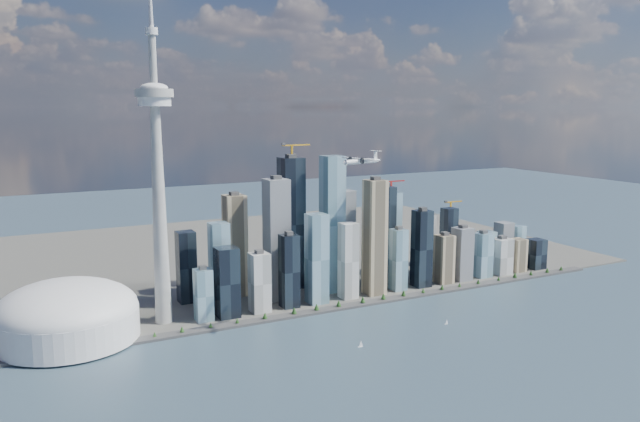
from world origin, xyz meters
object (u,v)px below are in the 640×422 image
sailboat_east (447,322)px  sailboat_west (361,345)px  dome_stadium (67,315)px  needle_tower (158,174)px  airplane (362,161)px

sailboat_east → sailboat_west: bearing=-172.0°
dome_stadium → sailboat_east: size_ratio=23.46×
needle_tower → airplane: size_ratio=7.58×
needle_tower → sailboat_east: bearing=-27.1°
sailboat_west → needle_tower: bearing=139.2°
sailboat_west → airplane: bearing=64.6°
needle_tower → dome_stadium: 241.40m
needle_tower → sailboat_west: (225.37, -221.92, -232.40)m
needle_tower → sailboat_east: size_ratio=64.57×
needle_tower → sailboat_west: size_ratio=51.38×
sailboat_west → sailboat_east: 169.09m
sailboat_west → dome_stadium: bearing=153.6°
needle_tower → sailboat_west: 392.49m
dome_stadium → sailboat_east: dome_stadium is taller
needle_tower → airplane: bearing=-35.3°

